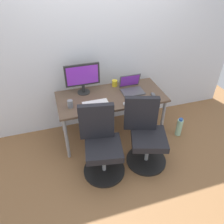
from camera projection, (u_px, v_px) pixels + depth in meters
ground_plane at (111, 133)px, 3.52m from camera, size 5.28×5.28×0.00m
back_wall at (102, 44)px, 3.08m from camera, size 4.40×0.04×2.60m
desk at (111, 100)px, 3.15m from camera, size 1.50×0.69×0.70m
office_chair_left at (101, 145)px, 2.72m from camera, size 0.54×0.54×0.94m
office_chair_right at (146, 135)px, 2.86m from camera, size 0.55×0.55×0.94m
water_bottle_on_floor at (179, 127)px, 3.42m from camera, size 0.09×0.09×0.31m
desktop_monitor at (82, 77)px, 3.04m from camera, size 0.48×0.18×0.43m
open_laptop at (131, 87)px, 3.20m from camera, size 0.31×0.28×0.22m
keyboard_by_monitor at (93, 110)px, 2.83m from camera, size 0.34×0.12×0.02m
keyboard_by_laptop at (95, 103)px, 2.95m from camera, size 0.34×0.12×0.02m
mouse_by_monitor at (153, 94)px, 3.11m from camera, size 0.06×0.10×0.03m
mouse_by_laptop at (125, 104)px, 2.92m from camera, size 0.06×0.10×0.03m
coffee_mug at (115, 83)px, 3.31m from camera, size 0.08×0.08×0.09m
pen_cup at (70, 104)px, 2.85m from camera, size 0.07×0.07×0.10m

